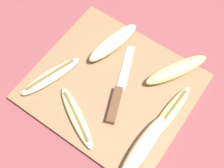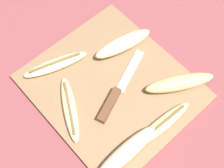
# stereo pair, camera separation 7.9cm
# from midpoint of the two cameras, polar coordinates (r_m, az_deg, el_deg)

# --- Properties ---
(ground_plane) EXTENTS (4.00, 4.00, 0.00)m
(ground_plane) POSITION_cam_midpoint_polar(r_m,az_deg,el_deg) (0.81, 2.78, -0.98)
(ground_plane) COLOR #93474C
(cutting_board) EXTENTS (0.40, 0.36, 0.01)m
(cutting_board) POSITION_cam_midpoint_polar(r_m,az_deg,el_deg) (0.80, 2.80, -0.79)
(cutting_board) COLOR #997551
(cutting_board) RESTS_ON ground_plane
(knife) EXTENTS (0.10, 0.22, 0.02)m
(knife) POSITION_cam_midpoint_polar(r_m,az_deg,el_deg) (0.77, 3.18, -2.75)
(knife) COLOR brown
(knife) RESTS_ON cutting_board
(banana_bright_far) EXTENTS (0.04, 0.18, 0.03)m
(banana_bright_far) POSITION_cam_midpoint_polar(r_m,az_deg,el_deg) (0.72, 5.75, -12.64)
(banana_bright_far) COLOR beige
(banana_bright_far) RESTS_ON cutting_board
(banana_pale_long) EXTENTS (0.08, 0.17, 0.04)m
(banana_pale_long) POSITION_cam_midpoint_polar(r_m,az_deg,el_deg) (0.84, 4.73, 7.10)
(banana_pale_long) COLOR beige
(banana_pale_long) RESTS_ON cutting_board
(banana_cream_curved) EXTENTS (0.09, 0.18, 0.02)m
(banana_cream_curved) POSITION_cam_midpoint_polar(r_m,az_deg,el_deg) (0.82, -7.61, 3.30)
(banana_cream_curved) COLOR beige
(banana_cream_curved) RESTS_ON cutting_board
(banana_golden_short) EXTENTS (0.12, 0.18, 0.03)m
(banana_golden_short) POSITION_cam_midpoint_polar(r_m,az_deg,el_deg) (0.81, 14.99, -0.09)
(banana_golden_short) COLOR #EDD689
(banana_golden_short) RESTS_ON cutting_board
(banana_mellow_near) EXTENTS (0.04, 0.18, 0.02)m
(banana_mellow_near) POSITION_cam_midpoint_polar(r_m,az_deg,el_deg) (0.76, 12.08, -7.54)
(banana_mellow_near) COLOR beige
(banana_mellow_near) RESTS_ON cutting_board
(banana_soft_right) EXTENTS (0.17, 0.11, 0.02)m
(banana_soft_right) POSITION_cam_midpoint_polar(r_m,az_deg,el_deg) (0.76, -4.81, -4.86)
(banana_soft_right) COLOR beige
(banana_soft_right) RESTS_ON cutting_board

